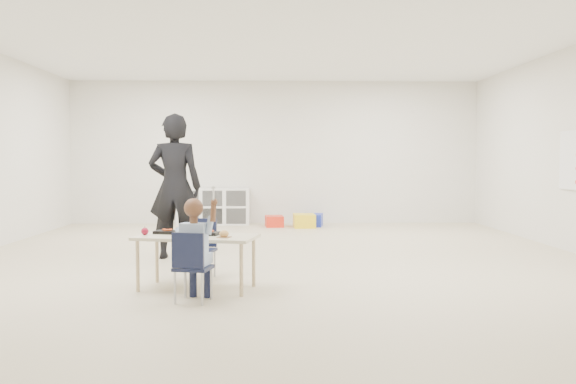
{
  "coord_description": "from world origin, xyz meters",
  "views": [
    {
      "loc": [
        -0.06,
        -7.53,
        1.25
      ],
      "look_at": [
        0.14,
        0.09,
        0.85
      ],
      "focal_mm": 38.0,
      "sensor_mm": 36.0,
      "label": 1
    }
  ],
  "objects_px": {
    "adult": "(175,187)",
    "table": "(197,262)",
    "child": "(193,246)",
    "chair_near": "(193,266)",
    "cubby_shelf": "(213,207)"
  },
  "relations": [
    {
      "from": "child",
      "to": "adult",
      "type": "distance_m",
      "value": 2.49
    },
    {
      "from": "table",
      "to": "cubby_shelf",
      "type": "bearing_deg",
      "value": 106.81
    },
    {
      "from": "child",
      "to": "chair_near",
      "type": "bearing_deg",
      "value": 0.0
    },
    {
      "from": "chair_near",
      "to": "adult",
      "type": "bearing_deg",
      "value": 115.52
    },
    {
      "from": "cubby_shelf",
      "to": "adult",
      "type": "bearing_deg",
      "value": -91.31
    },
    {
      "from": "child",
      "to": "adult",
      "type": "relative_size",
      "value": 0.54
    },
    {
      "from": "child",
      "to": "adult",
      "type": "xyz_separation_m",
      "value": [
        -0.54,
        2.39,
        0.42
      ]
    },
    {
      "from": "table",
      "to": "chair_near",
      "type": "xyz_separation_m",
      "value": [
        0.03,
        -0.53,
        0.05
      ]
    },
    {
      "from": "table",
      "to": "child",
      "type": "relative_size",
      "value": 1.25
    },
    {
      "from": "table",
      "to": "chair_near",
      "type": "distance_m",
      "value": 0.53
    },
    {
      "from": "cubby_shelf",
      "to": "chair_near",
      "type": "bearing_deg",
      "value": -86.08
    },
    {
      "from": "cubby_shelf",
      "to": "table",
      "type": "bearing_deg",
      "value": -86.06
    },
    {
      "from": "chair_near",
      "to": "child",
      "type": "bearing_deg",
      "value": 0.0
    },
    {
      "from": "chair_near",
      "to": "child",
      "type": "xyz_separation_m",
      "value": [
        0.0,
        0.0,
        0.18
      ]
    },
    {
      "from": "adult",
      "to": "table",
      "type": "bearing_deg",
      "value": 107.36
    }
  ]
}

